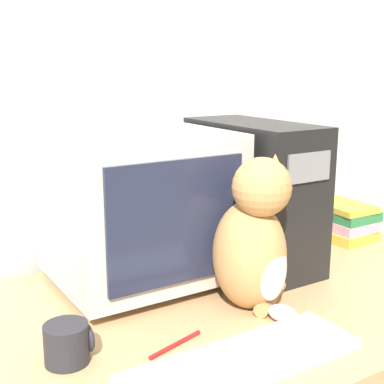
{
  "coord_description": "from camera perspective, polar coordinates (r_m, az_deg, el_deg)",
  "views": [
    {
      "loc": [
        -0.72,
        -0.58,
        1.32
      ],
      "look_at": [
        -0.05,
        0.49,
        1.02
      ],
      "focal_mm": 50.0,
      "sensor_mm": 36.0,
      "label": 1
    }
  ],
  "objects": [
    {
      "name": "pen",
      "position": [
        1.14,
        -1.78,
        -15.95
      ],
      "size": [
        0.14,
        0.05,
        0.01
      ],
      "color": "maroon",
      "rests_on": "desk"
    },
    {
      "name": "wall_back",
      "position": [
        1.65,
        -6.22,
        10.94
      ],
      "size": [
        7.0,
        0.05,
        2.5
      ],
      "color": "silver",
      "rests_on": "ground_plane"
    },
    {
      "name": "computer_tower",
      "position": [
        1.53,
        6.48,
        -0.21
      ],
      "size": [
        0.2,
        0.44,
        0.41
      ],
      "color": "black",
      "rests_on": "desk"
    },
    {
      "name": "cat",
      "position": [
        1.25,
        6.65,
        -5.37
      ],
      "size": [
        0.27,
        0.25,
        0.37
      ],
      "rotation": [
        0.0,
        0.0,
        0.2
      ],
      "color": "#B7844C",
      "rests_on": "desk"
    },
    {
      "name": "keyboard",
      "position": [
        1.08,
        5.54,
        -17.43
      ],
      "size": [
        0.49,
        0.15,
        0.02
      ],
      "color": "silver",
      "rests_on": "desk"
    },
    {
      "name": "crt_monitor",
      "position": [
        1.38,
        -5.49,
        -1.62
      ],
      "size": [
        0.44,
        0.38,
        0.4
      ],
      "color": "#BCB7AD",
      "rests_on": "desk"
    },
    {
      "name": "mug",
      "position": [
        1.1,
        -13.11,
        -15.44
      ],
      "size": [
        0.09,
        0.09,
        0.08
      ],
      "color": "#232328",
      "rests_on": "desk"
    },
    {
      "name": "book_stack",
      "position": [
        1.85,
        15.79,
        -2.99
      ],
      "size": [
        0.17,
        0.21,
        0.12
      ],
      "color": "gold",
      "rests_on": "desk"
    }
  ]
}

